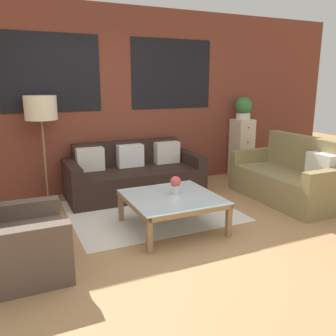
% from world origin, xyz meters
% --- Properties ---
extents(ground_plane, '(16.00, 16.00, 0.00)m').
position_xyz_m(ground_plane, '(0.00, 0.00, 0.00)').
color(ground_plane, '#AD7F51').
extents(wall_back_brick, '(8.40, 0.09, 2.80)m').
position_xyz_m(wall_back_brick, '(0.00, 2.44, 1.41)').
color(wall_back_brick, brown).
rests_on(wall_back_brick, ground_plane).
extents(rug, '(2.11, 1.76, 0.00)m').
position_xyz_m(rug, '(0.06, 1.16, 0.00)').
color(rug, silver).
rests_on(rug, ground_plane).
extents(couch_dark, '(2.02, 0.88, 0.78)m').
position_xyz_m(couch_dark, '(0.10, 1.95, 0.29)').
color(couch_dark, black).
rests_on(couch_dark, ground_plane).
extents(settee_vintage, '(0.80, 1.65, 0.92)m').
position_xyz_m(settee_vintage, '(2.05, 0.75, 0.31)').
color(settee_vintage, olive).
rests_on(settee_vintage, ground_plane).
extents(armchair_corner, '(0.80, 0.83, 0.84)m').
position_xyz_m(armchair_corner, '(-1.63, 0.17, 0.28)').
color(armchair_corner, brown).
rests_on(armchair_corner, ground_plane).
extents(coffee_table, '(1.02, 1.02, 0.40)m').
position_xyz_m(coffee_table, '(0.06, 0.51, 0.35)').
color(coffee_table, silver).
rests_on(coffee_table, ground_plane).
extents(floor_lamp, '(0.43, 0.43, 1.50)m').
position_xyz_m(floor_lamp, '(-1.15, 2.15, 1.29)').
color(floor_lamp, olive).
rests_on(floor_lamp, ground_plane).
extents(drawer_cabinet, '(0.33, 0.37, 1.03)m').
position_xyz_m(drawer_cabinet, '(2.25, 2.18, 0.52)').
color(drawer_cabinet, beige).
rests_on(drawer_cabinet, ground_plane).
extents(potted_plant, '(0.30, 0.30, 0.38)m').
position_xyz_m(potted_plant, '(2.25, 2.18, 1.23)').
color(potted_plant, silver).
rests_on(potted_plant, drawer_cabinet).
extents(flower_vase, '(0.13, 0.13, 0.21)m').
position_xyz_m(flower_vase, '(0.14, 0.57, 0.52)').
color(flower_vase, silver).
rests_on(flower_vase, coffee_table).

